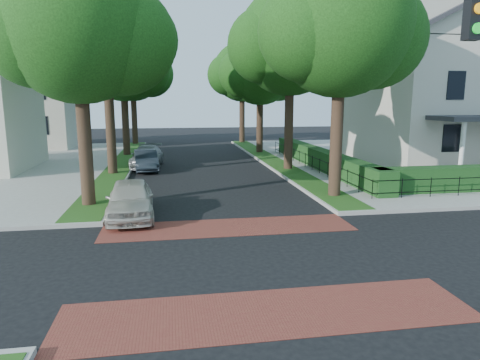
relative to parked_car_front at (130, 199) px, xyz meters
name	(u,v)px	position (x,y,z in m)	size (l,w,h in m)	color
ground	(244,259)	(3.60, -5.15, -0.74)	(120.00, 120.00, 0.00)	black
sidewalk_ne	(445,157)	(23.10, 13.85, -0.67)	(30.00, 30.00, 0.15)	gray
crosswalk_far	(229,227)	(3.60, -1.95, -0.74)	(9.00, 2.20, 0.01)	maroon
crosswalk_near	(269,313)	(3.60, -8.35, -0.74)	(9.00, 2.20, 0.01)	maroon
grass_strip_ne	(272,160)	(9.00, 13.95, -0.58)	(1.60, 29.80, 0.02)	#264C15
grass_strip_nw	(122,163)	(-1.80, 13.95, -0.58)	(1.60, 29.80, 0.02)	#264C15
tree_right_near	(341,29)	(9.20, 2.09, 6.88)	(7.75, 6.67, 10.66)	black
tree_right_mid	(291,43)	(9.21, 10.10, 7.25)	(8.25, 7.09, 11.22)	black
tree_right_far	(261,71)	(9.20, 19.07, 6.16)	(7.25, 6.23, 9.74)	black
tree_right_back	(243,73)	(9.20, 28.08, 6.52)	(7.50, 6.45, 10.20)	black
tree_left_near	(81,31)	(-1.80, 2.08, 6.52)	(7.50, 6.45, 10.20)	black
tree_left_mid	(108,33)	(-1.79, 10.09, 7.60)	(8.00, 6.88, 11.48)	black
tree_left_far	(124,67)	(-1.80, 19.07, 6.38)	(7.00, 6.02, 9.86)	black
tree_left_back	(133,70)	(-1.80, 28.09, 6.67)	(7.75, 6.66, 10.44)	black
hedge_main_road	(321,159)	(11.30, 9.85, 0.01)	(1.00, 18.00, 1.20)	#143C16
fence_main_road	(309,161)	(10.50, 9.85, -0.14)	(0.06, 18.00, 0.90)	black
house_victorian	(455,78)	(21.11, 10.77, 5.28)	(13.00, 13.05, 12.48)	beige
house_left_far	(23,94)	(-11.89, 26.85, 4.30)	(10.00, 9.00, 10.14)	beige
parked_car_front	(130,199)	(0.00, 0.00, 0.00)	(1.75, 4.35, 1.48)	#BBB5A8
parked_car_middle	(146,160)	(0.00, 11.47, -0.08)	(1.41, 4.03, 1.33)	#212932
parked_car_rear	(147,156)	(0.00, 13.14, -0.04)	(1.97, 4.85, 1.41)	gray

